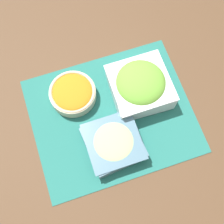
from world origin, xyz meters
TOP-DOWN VIEW (x-y plane):
  - ground_plane at (0.00, 0.00)m, footprint 3.00×3.00m
  - placemat at (0.00, 0.00)m, footprint 0.49×0.41m
  - cucumber_bowl at (0.03, 0.09)m, footprint 0.17×0.17m
  - carrot_bowl at (0.09, -0.10)m, footprint 0.14×0.14m
  - lettuce_bowl at (-0.11, -0.05)m, footprint 0.18×0.18m

SIDE VIEW (x-z plane):
  - ground_plane at x=0.00m, z-range 0.00..0.00m
  - placemat at x=0.00m, z-range 0.00..0.00m
  - carrot_bowl at x=0.09m, z-range 0.01..0.05m
  - cucumber_bowl at x=0.03m, z-range 0.00..0.06m
  - lettuce_bowl at x=-0.11m, z-range 0.00..0.10m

